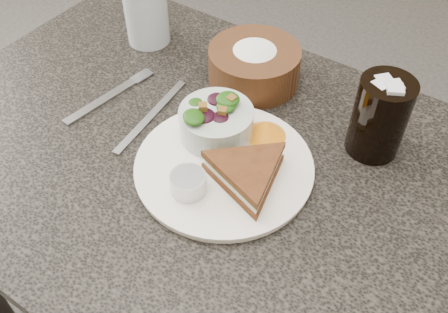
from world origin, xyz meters
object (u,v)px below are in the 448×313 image
Objects in this scene: dressing_ramekin at (188,183)px; water_glass at (146,12)px; sandwich at (247,173)px; salad_bowl at (216,119)px; bread_basket at (254,60)px; cola_glass at (381,114)px; dinner_plate at (224,167)px; dining_table at (204,267)px.

water_glass reaches higher than dressing_ramekin.
salad_bowl is at bearing 166.49° from sandwich.
sandwich is 0.90× the size of bread_basket.
cola_glass is at bearing 30.02° from salad_bowl.
sandwich is 0.44m from water_glass.
dressing_ramekin is 0.32× the size of bread_basket.
bread_basket is (-0.13, 0.23, 0.02)m from sandwich.
dressing_ramekin is (-0.06, -0.06, -0.00)m from sandwich.
dinner_plate is 1.84× the size of sandwich.
bread_basket reaches higher than dressing_ramekin.
bread_basket is at bearing 171.21° from cola_glass.
sandwich is at bearing -30.31° from water_glass.
sandwich is 1.24× the size of salad_bowl.
sandwich is at bearing 44.50° from dressing_ramekin.
cola_glass is at bearing 45.60° from dinner_plate.
sandwich is at bearing -31.36° from salad_bowl.
salad_bowl reaches higher than dressing_ramekin.
cola_glass is (0.24, 0.17, 0.45)m from dining_table.
dinner_plate is 0.26m from cola_glass.
cola_glass is 1.12× the size of water_glass.
dinner_plate is at bearing 79.16° from dressing_ramekin.
bread_basket is (-0.02, 0.21, 0.42)m from dining_table.
dining_table is 18.33× the size of dressing_ramekin.
salad_bowl is 0.93× the size of water_glass.
dressing_ramekin is 0.42× the size of water_glass.
sandwich reaches higher than dinner_plate.
dinner_plate is at bearing -134.40° from cola_glass.
salad_bowl reaches higher than dining_table.
cola_glass is (0.12, 0.19, 0.04)m from sandwich.
dressing_ramekin is at bearing -41.98° from water_glass.
water_glass reaches higher than sandwich.
dining_table is at bearing -144.78° from cola_glass.
cola_glass is at bearing -8.79° from bread_basket.
sandwich is at bearing -60.34° from bread_basket.
dinner_plate is at bearing -32.61° from water_glass.
sandwich reaches higher than dining_table.
bread_basket is at bearing 137.51° from sandwich.
sandwich reaches higher than dressing_ramekin.
salad_bowl is (0.01, 0.04, 0.42)m from dining_table.
bread_basket is (-0.08, 0.22, 0.04)m from dinner_plate.
bread_basket is 1.15× the size of cola_glass.
bread_basket is at bearing 1.11° from water_glass.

